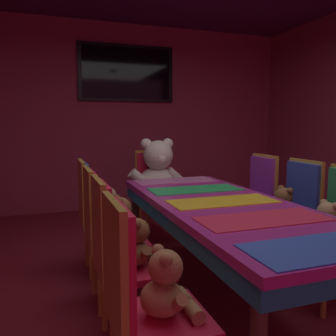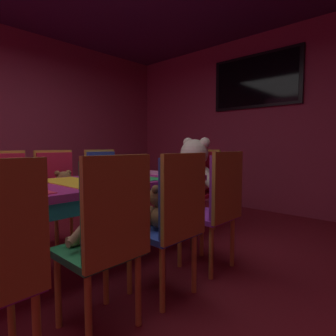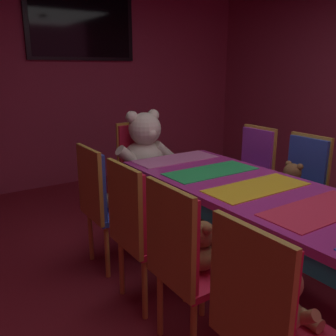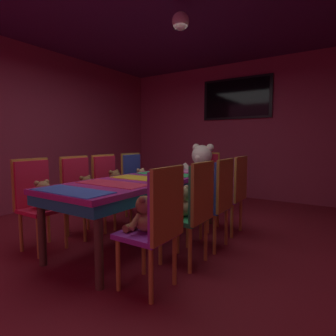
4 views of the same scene
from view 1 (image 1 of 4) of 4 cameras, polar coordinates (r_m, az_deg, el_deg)
ground_plane at (r=2.76m, az=8.63°, el=-20.62°), size 7.90×7.90×0.00m
wall_back at (r=5.49m, az=-6.85°, el=8.22°), size 5.20×0.12×2.80m
banquet_table at (r=2.53m, az=8.91°, el=-7.36°), size 0.90×2.32×0.75m
chair_left_0 at (r=1.54m, az=-5.65°, el=-19.25°), size 0.42×0.41×0.98m
teddy_left_0 at (r=1.58m, az=-0.23°, el=-18.86°), size 0.25×0.32×0.30m
chair_left_1 at (r=2.06m, az=-8.92°, el=-12.44°), size 0.42×0.41×0.98m
teddy_left_1 at (r=2.09m, az=-4.92°, el=-12.43°), size 0.24×0.31×0.29m
chair_left_2 at (r=2.52m, az=-10.95°, el=-8.79°), size 0.42×0.41×0.98m
teddy_left_2 at (r=2.55m, az=-7.65°, el=-8.60°), size 0.26×0.34×0.32m
chair_left_3 at (r=3.08m, az=-12.31°, el=-5.96°), size 0.42×0.41×0.98m
teddy_left_3 at (r=3.10m, az=-9.64°, el=-6.02°), size 0.24×0.31×0.30m
teddy_right_1 at (r=2.73m, az=24.39°, el=-8.37°), size 0.24×0.31×0.29m
chair_right_2 at (r=3.20m, az=20.26°, el=-5.75°), size 0.42×0.41×0.98m
teddy_right_2 at (r=3.11m, az=18.17°, el=-6.12°), size 0.25×0.33×0.31m
chair_right_3 at (r=3.63m, az=14.34°, el=-4.04°), size 0.42×0.41×0.98m
throne_chair at (r=4.09m, az=-2.28°, el=-2.59°), size 0.41×0.42×0.98m
king_teddy_bear at (r=3.91m, az=-1.58°, el=-0.86°), size 0.71×0.55×0.67m
wall_tv at (r=5.45m, az=-6.74°, el=15.09°), size 1.44×0.06×0.83m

